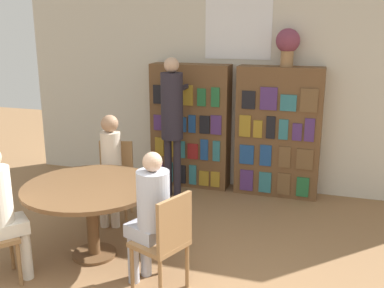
% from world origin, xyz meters
% --- Properties ---
extents(wall_back, '(6.40, 0.07, 3.00)m').
position_xyz_m(wall_back, '(0.00, 3.90, 1.51)').
color(wall_back, beige).
rests_on(wall_back, ground_plane).
extents(bookshelf_left, '(1.11, 0.34, 1.73)m').
position_xyz_m(bookshelf_left, '(-0.61, 3.71, 0.86)').
color(bookshelf_left, brown).
rests_on(bookshelf_left, ground_plane).
extents(bookshelf_right, '(1.11, 0.34, 1.73)m').
position_xyz_m(bookshelf_right, '(0.61, 3.71, 0.86)').
color(bookshelf_right, brown).
rests_on(bookshelf_right, ground_plane).
extents(flower_vase, '(0.31, 0.31, 0.48)m').
position_xyz_m(flower_vase, '(0.68, 3.71, 2.02)').
color(flower_vase, '#997047').
rests_on(flower_vase, bookshelf_right).
extents(reading_table, '(1.31, 1.31, 0.75)m').
position_xyz_m(reading_table, '(-0.89, 1.42, 0.64)').
color(reading_table, brown).
rests_on(reading_table, ground_plane).
extents(chair_left_side, '(0.49, 0.49, 0.91)m').
position_xyz_m(chair_left_side, '(-1.13, 2.38, 0.51)').
color(chair_left_side, olive).
rests_on(chair_left_side, ground_plane).
extents(chair_far_side, '(0.52, 0.52, 0.91)m').
position_xyz_m(chair_far_side, '(0.03, 1.05, 0.51)').
color(chair_far_side, olive).
rests_on(chair_far_side, ground_plane).
extents(seated_reader_left, '(0.30, 0.38, 1.27)m').
position_xyz_m(seated_reader_left, '(-1.09, 2.20, 0.72)').
color(seated_reader_left, beige).
rests_on(seated_reader_left, ground_plane).
extents(seated_reader_right, '(0.42, 0.38, 1.24)m').
position_xyz_m(seated_reader_right, '(-0.13, 1.12, 0.71)').
color(seated_reader_right, '#B2B7C6').
rests_on(seated_reader_right, ground_plane).
extents(seated_reader_back, '(0.42, 0.43, 1.26)m').
position_xyz_m(seated_reader_back, '(-1.41, 0.79, 0.73)').
color(seated_reader_back, silver).
rests_on(seated_reader_back, ground_plane).
extents(librarian_standing, '(0.29, 0.56, 1.86)m').
position_xyz_m(librarian_standing, '(-0.70, 3.21, 1.14)').
color(librarian_standing, '#28232D').
rests_on(librarian_standing, ground_plane).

